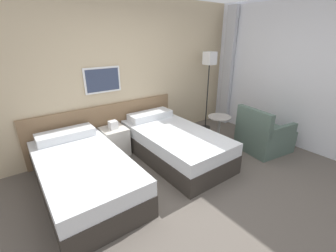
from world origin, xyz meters
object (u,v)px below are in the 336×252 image
at_px(bed_near_window, 174,143).
at_px(floor_lamp, 209,66).
at_px(armchair, 263,136).
at_px(side_table, 219,126).
at_px(nightstand, 115,141).
at_px(bed_near_door, 84,174).

relative_size(bed_near_window, floor_lamp, 1.17).
bearing_deg(armchair, side_table, 51.03).
relative_size(nightstand, armchair, 0.70).
height_order(floor_lamp, side_table, floor_lamp).
height_order(nightstand, armchair, armchair).
bearing_deg(bed_near_window, bed_near_door, 180.00).
distance_m(floor_lamp, armchair, 1.84).
bearing_deg(bed_near_window, floor_lamp, 24.14).
distance_m(floor_lamp, side_table, 1.39).
height_order(bed_near_door, side_table, bed_near_door).
distance_m(nightstand, floor_lamp, 2.53).
height_order(bed_near_door, bed_near_window, same).
relative_size(bed_near_door, armchair, 2.21).
relative_size(nightstand, floor_lamp, 0.37).
xyz_separation_m(side_table, armchair, (0.56, -0.61, -0.15)).
bearing_deg(bed_near_door, side_table, -3.65).
height_order(nightstand, side_table, nightstand).
bearing_deg(bed_near_window, armchair, -26.85).
height_order(bed_near_door, armchair, armchair).
height_order(bed_near_window, armchair, armchair).
relative_size(bed_near_door, floor_lamp, 1.17).
bearing_deg(bed_near_window, side_table, -9.47).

